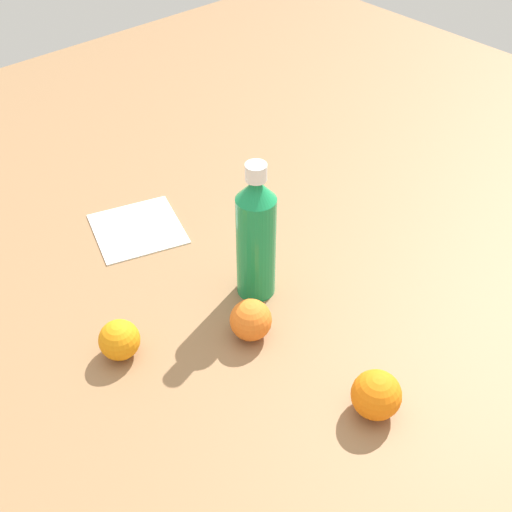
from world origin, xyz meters
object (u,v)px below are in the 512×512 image
at_px(water_bottle, 256,237).
at_px(orange_0, 251,320).
at_px(folded_napkin, 138,228).
at_px(orange_2, 119,340).
at_px(orange_1, 376,395).

xyz_separation_m(water_bottle, orange_0, (-0.08, -0.08, -0.09)).
relative_size(orange_0, folded_napkin, 0.42).
bearing_deg(orange_2, folded_napkin, 51.82).
distance_m(water_bottle, orange_2, 0.28).
relative_size(water_bottle, orange_2, 3.99).
distance_m(orange_0, orange_1, 0.24).
bearing_deg(orange_1, orange_2, 122.73).
height_order(water_bottle, orange_1, water_bottle).
bearing_deg(folded_napkin, orange_2, -128.18).
bearing_deg(orange_0, orange_2, 149.78).
bearing_deg(orange_1, water_bottle, 82.33).
height_order(orange_1, folded_napkin, orange_1).
xyz_separation_m(water_bottle, orange_1, (-0.04, -0.31, -0.09)).
bearing_deg(water_bottle, orange_0, -46.81).
xyz_separation_m(orange_1, orange_2, (-0.22, 0.35, -0.00)).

